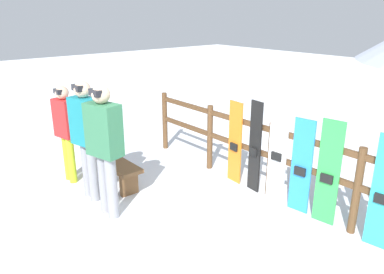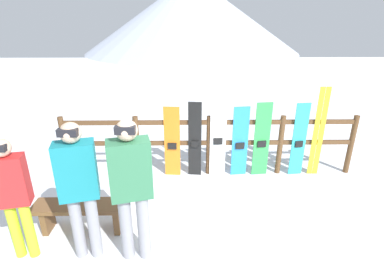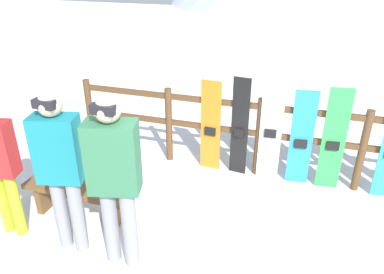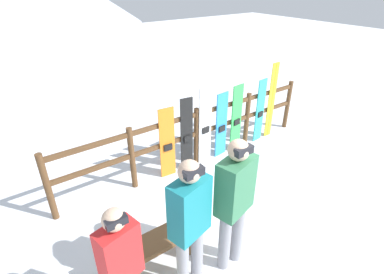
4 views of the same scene
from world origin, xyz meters
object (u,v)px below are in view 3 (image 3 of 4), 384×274
at_px(bench, 79,194).
at_px(snowboard_blue, 301,139).
at_px(snowboard_white, 271,128).
at_px(snowboard_orange, 211,127).
at_px(snowboard_black_stripe, 240,128).
at_px(person_teal, 60,164).
at_px(person_plaid_green, 114,174).
at_px(snowboard_green, 334,141).

bearing_deg(bench, snowboard_blue, 32.87).
distance_m(bench, snowboard_white, 2.63).
distance_m(snowboard_orange, snowboard_blue, 1.26).
bearing_deg(snowboard_white, snowboard_black_stripe, -179.99).
xyz_separation_m(person_teal, snowboard_black_stripe, (1.40, 2.08, -0.33)).
distance_m(person_plaid_green, snowboard_green, 2.94).
bearing_deg(bench, person_plaid_green, -31.67).
xyz_separation_m(bench, snowboard_white, (2.05, 1.59, 0.46)).
xyz_separation_m(person_teal, snowboard_green, (2.64, 2.08, -0.33)).
height_order(snowboard_orange, snowboard_black_stripe, snowboard_black_stripe).
relative_size(bench, snowboard_white, 0.85).
height_order(bench, snowboard_black_stripe, snowboard_black_stripe).
relative_size(person_plaid_green, snowboard_white, 1.17).
height_order(snowboard_white, snowboard_blue, snowboard_white).
bearing_deg(person_plaid_green, snowboard_black_stripe, 69.58).
bearing_deg(snowboard_green, snowboard_orange, -180.00).
height_order(bench, snowboard_white, snowboard_white).
bearing_deg(snowboard_black_stripe, bench, -135.54).
bearing_deg(bench, snowboard_orange, 52.96).
bearing_deg(snowboard_blue, snowboard_green, 0.01).
height_order(snowboard_orange, snowboard_blue, snowboard_orange).
relative_size(snowboard_black_stripe, snowboard_blue, 1.07).
height_order(snowboard_blue, snowboard_green, snowboard_green).
bearing_deg(bench, snowboard_white, 37.83).
distance_m(snowboard_blue, snowboard_green, 0.40).
bearing_deg(person_teal, snowboard_black_stripe, 56.12).
distance_m(snowboard_orange, snowboard_white, 0.85).
height_order(snowboard_white, snowboard_green, snowboard_white).
height_order(snowboard_orange, snowboard_white, snowboard_white).
bearing_deg(snowboard_black_stripe, person_plaid_green, -110.42).
bearing_deg(person_teal, snowboard_green, 38.23).
relative_size(person_teal, snowboard_white, 1.14).
height_order(snowboard_black_stripe, snowboard_green, snowboard_black_stripe).
bearing_deg(snowboard_green, bench, -150.96).
xyz_separation_m(bench, snowboard_orange, (1.20, 1.59, 0.36)).
height_order(person_plaid_green, snowboard_black_stripe, person_plaid_green).
relative_size(snowboard_blue, snowboard_green, 0.95).
xyz_separation_m(bench, snowboard_green, (2.86, 1.59, 0.40)).
relative_size(snowboard_black_stripe, snowboard_green, 1.01).
bearing_deg(snowboard_green, snowboard_black_stripe, 180.00).
bearing_deg(snowboard_orange, snowboard_white, 0.01).
height_order(person_teal, snowboard_black_stripe, person_teal).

